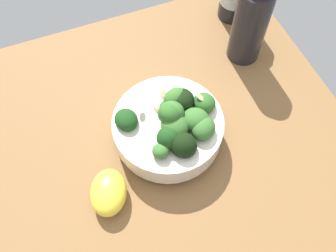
% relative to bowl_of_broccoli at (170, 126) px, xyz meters
% --- Properties ---
extents(ground_plane, '(0.65, 0.65, 0.03)m').
position_rel_bowl_of_broccoli_xyz_m(ground_plane, '(-0.02, -0.02, -0.06)').
color(ground_plane, brown).
extents(bowl_of_broccoli, '(0.18, 0.18, 0.11)m').
position_rel_bowl_of_broccoli_xyz_m(bowl_of_broccoli, '(0.00, 0.00, 0.00)').
color(bowl_of_broccoli, silver).
rests_on(bowl_of_broccoli, ground_plane).
extents(lemon_wedge, '(0.08, 0.09, 0.04)m').
position_rel_bowl_of_broccoli_xyz_m(lemon_wedge, '(-0.12, -0.06, -0.02)').
color(lemon_wedge, yellow).
rests_on(lemon_wedge, ground_plane).
extents(bottle_short, '(0.06, 0.06, 0.17)m').
position_rel_bowl_of_broccoli_xyz_m(bottle_short, '(0.20, 0.12, 0.04)').
color(bottle_short, black).
rests_on(bottle_short, ground_plane).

